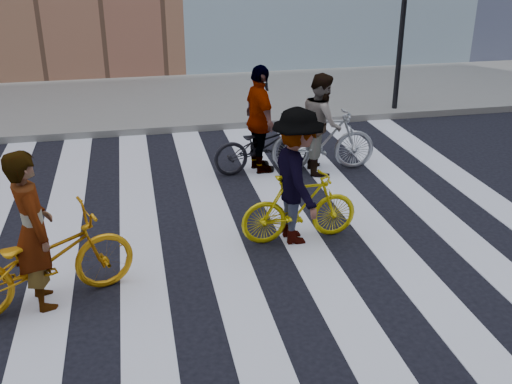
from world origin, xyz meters
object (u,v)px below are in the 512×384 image
object	(u,v)px
bike_yellow_right	(300,207)
rider_right	(297,177)
rider_mid	(321,123)
bike_dark_rear	(263,146)
traffic_signal	(405,14)
bike_silver_mid	(323,140)
rider_left	(33,230)
bike_yellow_left	(43,261)
rider_rear	(260,120)

from	to	relation	value
bike_yellow_right	rider_right	world-z (taller)	rider_right
rider_mid	bike_dark_rear	bearing A→B (deg)	85.18
traffic_signal	bike_silver_mid	bearing A→B (deg)	-132.47
traffic_signal	rider_left	distance (m)	9.70
rider_left	rider_mid	size ratio (longest dim) A/B	1.06
bike_yellow_left	bike_dark_rear	distance (m)	4.85
rider_rear	rider_right	bearing A→B (deg)	170.13
bike_silver_mid	bike_dark_rear	xyz separation A→B (m)	(-1.05, 0.17, -0.08)
bike_dark_rear	rider_right	world-z (taller)	rider_right
bike_yellow_left	bike_yellow_right	distance (m)	3.36
bike_yellow_right	rider_right	xyz separation A→B (m)	(-0.05, -0.00, 0.45)
traffic_signal	rider_left	world-z (taller)	traffic_signal
rider_left	rider_right	xyz separation A→B (m)	(3.24, 0.89, 0.01)
bike_silver_mid	traffic_signal	bearing A→B (deg)	-37.44
bike_yellow_left	rider_right	size ratio (longest dim) A/B	1.10
rider_mid	rider_rear	size ratio (longest dim) A/B	0.92
bike_dark_rear	bike_silver_mid	bearing A→B (deg)	-107.61
bike_yellow_right	bike_dark_rear	world-z (taller)	bike_yellow_right
bike_yellow_right	bike_dark_rear	xyz separation A→B (m)	(0.08, 2.65, -0.02)
bike_yellow_right	rider_rear	xyz separation A→B (m)	(0.03, 2.65, 0.46)
bike_yellow_right	rider_left	bearing A→B (deg)	102.62
bike_yellow_right	bike_yellow_left	bearing A→B (deg)	102.84
bike_yellow_right	rider_left	size ratio (longest dim) A/B	0.88
bike_dark_rear	rider_rear	distance (m)	0.48
bike_dark_rear	bike_yellow_left	bearing A→B (deg)	128.66
bike_dark_rear	rider_rear	size ratio (longest dim) A/B	0.95
rider_left	rider_right	bearing A→B (deg)	-93.89
rider_rear	bike_silver_mid	bearing A→B (deg)	-107.19
rider_mid	rider_right	world-z (taller)	rider_right
rider_left	bike_yellow_left	bearing A→B (deg)	-109.26
bike_yellow_left	rider_left	size ratio (longest dim) A/B	1.11
rider_mid	rider_right	distance (m)	2.72
bike_yellow_left	bike_yellow_right	xyz separation A→B (m)	(3.24, 0.89, -0.05)
rider_left	bike_silver_mid	bearing A→B (deg)	-71.98
bike_yellow_left	rider_right	xyz separation A→B (m)	(3.19, 0.89, 0.40)
bike_yellow_left	rider_mid	xyz separation A→B (m)	(4.32, 3.36, 0.33)
bike_dark_rear	rider_left	xyz separation A→B (m)	(-3.36, -3.54, 0.46)
bike_yellow_right	rider_rear	bearing A→B (deg)	-3.10
rider_rear	rider_mid	bearing A→B (deg)	-107.61
bike_silver_mid	rider_right	world-z (taller)	rider_right
bike_yellow_left	rider_mid	size ratio (longest dim) A/B	1.18
bike_dark_rear	rider_mid	size ratio (longest dim) A/B	1.03
rider_right	traffic_signal	bearing A→B (deg)	-38.20
bike_silver_mid	bike_dark_rear	bearing A→B (deg)	85.64
traffic_signal	bike_yellow_right	distance (m)	6.96
rider_mid	bike_yellow_right	bearing A→B (deg)	161.42
traffic_signal	rider_rear	world-z (taller)	traffic_signal
bike_yellow_left	rider_mid	distance (m)	5.48
bike_yellow_left	bike_silver_mid	world-z (taller)	bike_silver_mid
bike_dark_rear	rider_left	bearing A→B (deg)	128.23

